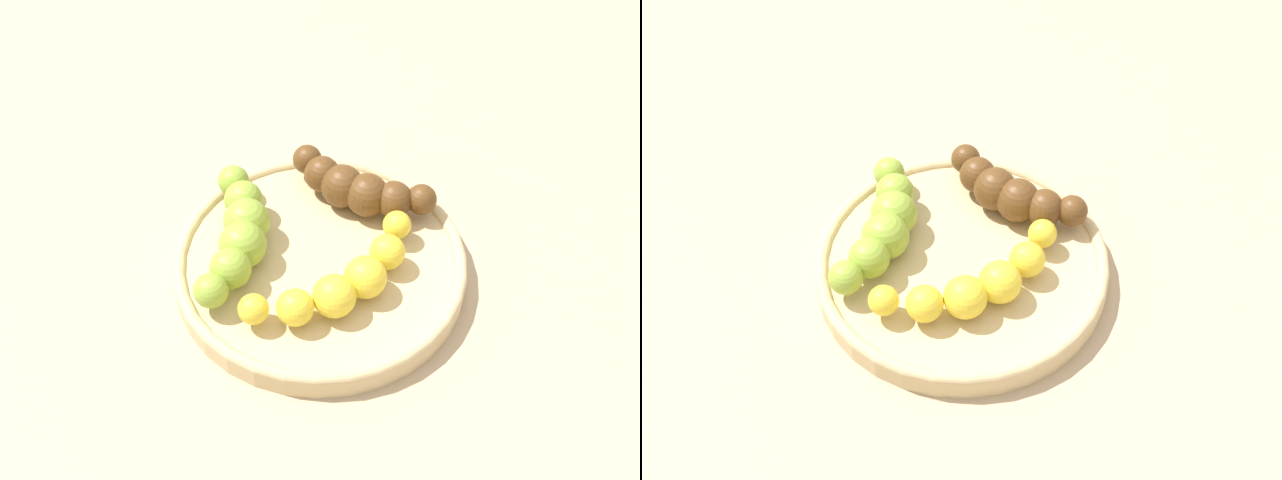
{
  "view_description": "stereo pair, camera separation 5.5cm",
  "coord_description": "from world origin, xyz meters",
  "views": [
    {
      "loc": [
        0.26,
        0.27,
        0.45
      ],
      "look_at": [
        0.0,
        0.0,
        0.04
      ],
      "focal_mm": 40.81,
      "sensor_mm": 36.0,
      "label": 1
    },
    {
      "loc": [
        0.21,
        0.3,
        0.45
      ],
      "look_at": [
        0.0,
        0.0,
        0.04
      ],
      "focal_mm": 40.81,
      "sensor_mm": 36.0,
      "label": 2
    }
  ],
  "objects": [
    {
      "name": "banana_overripe",
      "position": [
        -0.06,
        -0.02,
        0.04
      ],
      "size": [
        0.06,
        0.12,
        0.04
      ],
      "rotation": [
        0.0,
        0.0,
        0.32
      ],
      "color": "#593819",
      "rests_on": "fruit_bowl"
    },
    {
      "name": "banana_yellow",
      "position": [
        0.01,
        0.04,
        0.04
      ],
      "size": [
        0.16,
        0.06,
        0.03
      ],
      "rotation": [
        0.0,
        0.0,
        1.45
      ],
      "color": "yellow",
      "rests_on": "fruit_bowl"
    },
    {
      "name": "banana_green",
      "position": [
        0.04,
        -0.05,
        0.04
      ],
      "size": [
        0.11,
        0.1,
        0.04
      ],
      "rotation": [
        0.0,
        0.0,
        2.31
      ],
      "color": "#8CAD38",
      "rests_on": "fruit_bowl"
    },
    {
      "name": "ground_plane",
      "position": [
        0.0,
        0.0,
        0.0
      ],
      "size": [
        2.4,
        2.4,
        0.0
      ],
      "primitive_type": "plane",
      "color": "tan"
    },
    {
      "name": "fruit_bowl",
      "position": [
        0.0,
        0.0,
        0.01
      ],
      "size": [
        0.23,
        0.23,
        0.02
      ],
      "color": "#D1B784",
      "rests_on": "ground_plane"
    }
  ]
}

